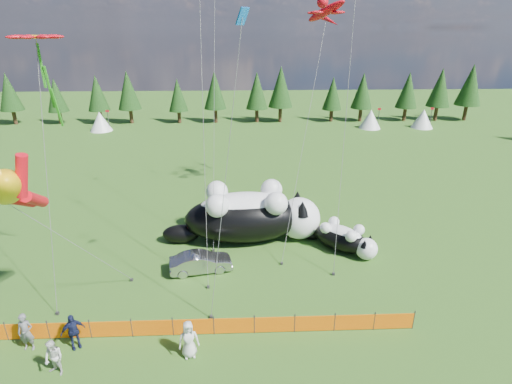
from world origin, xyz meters
TOP-DOWN VIEW (x-y plane):
  - ground at (0.00, 0.00)m, footprint 160.00×160.00m
  - safety_fence at (0.00, -3.00)m, footprint 22.06×0.06m
  - tree_line at (0.00, 45.00)m, footprint 90.00×4.00m
  - festival_tents at (11.00, 40.00)m, footprint 50.00×3.20m
  - cat_large at (3.13, 6.62)m, footprint 11.23×4.38m
  - cat_small at (9.35, 4.78)m, footprint 4.44×4.13m
  - car at (-0.13, 2.62)m, footprint 4.02×2.02m
  - spectator_a at (-7.69, -3.60)m, footprint 0.71×0.47m
  - spectator_b at (-5.76, -5.18)m, footprint 1.00×0.81m
  - spectator_c at (-5.53, -3.60)m, footprint 1.23×1.06m
  - spectator_e at (-0.05, -4.35)m, footprint 1.04×0.79m
  - superhero_kite at (-7.62, -2.48)m, footprint 6.64×7.50m
  - gecko_kite at (8.92, 13.40)m, footprint 6.59×13.23m
  - flower_kite at (-7.44, 2.53)m, footprint 3.34×5.48m
  - diamond_kite_a at (0.37, 5.14)m, footprint 0.86×5.05m
  - diamond_kite_c at (2.52, -0.73)m, footprint 2.30×1.65m

SIDE VIEW (x-z plane):
  - ground at x=0.00m, z-range 0.00..0.00m
  - safety_fence at x=0.00m, z-range -0.05..1.05m
  - car at x=-0.13m, z-range 0.00..1.26m
  - spectator_b at x=-5.76m, z-range 0.00..1.78m
  - cat_small at x=9.35m, z-range -0.05..1.90m
  - spectator_c at x=-5.53m, z-range 0.00..1.87m
  - spectator_e at x=-0.05m, z-range 0.00..1.91m
  - spectator_a at x=-7.69m, z-range 0.00..1.95m
  - festival_tents at x=11.00m, z-range 0.00..2.80m
  - cat_large at x=3.13m, z-range -0.10..3.95m
  - tree_line at x=0.00m, z-range 0.00..8.00m
  - superhero_kite at x=-7.62m, z-range 2.40..13.20m
  - flower_kite at x=-7.44m, z-range 6.50..20.55m
  - diamond_kite_c at x=2.52m, z-range 6.18..21.45m
  - gecko_kite at x=8.92m, z-range 5.89..24.53m
  - diamond_kite_a at x=0.37m, z-range 6.61..23.85m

